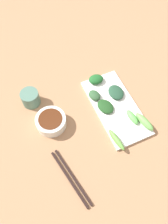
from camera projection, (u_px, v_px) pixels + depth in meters
tabletop at (96, 117)px, 0.93m from camera, size 2.10×2.10×0.02m
sauce_bowl at (51, 121)px, 0.88m from camera, size 0.12×0.12×0.05m
serving_plate at (115, 107)px, 0.93m from camera, size 0.16×0.33×0.01m
broccoli_leafy_0 at (95, 95)px, 0.94m from camera, size 0.05×0.06×0.02m
broccoli_leafy_1 at (116, 92)px, 0.95m from camera, size 0.06×0.08×0.02m
broccoli_stalk_2 at (144, 122)px, 0.88m from camera, size 0.05×0.10×0.03m
broccoli_stalk_3 at (132, 117)px, 0.89m from camera, size 0.03×0.07×0.02m
broccoli_stalk_4 at (117, 140)px, 0.84m from camera, size 0.03×0.10×0.02m
broccoli_leafy_5 at (96, 79)px, 0.97m from camera, size 0.07×0.06×0.03m
broccoli_leafy_6 at (105, 107)px, 0.91m from camera, size 0.07×0.09×0.02m
chopsticks at (71, 178)px, 0.79m from camera, size 0.07×0.23×0.01m
tea_cup at (30, 98)px, 0.92m from camera, size 0.07×0.07×0.06m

